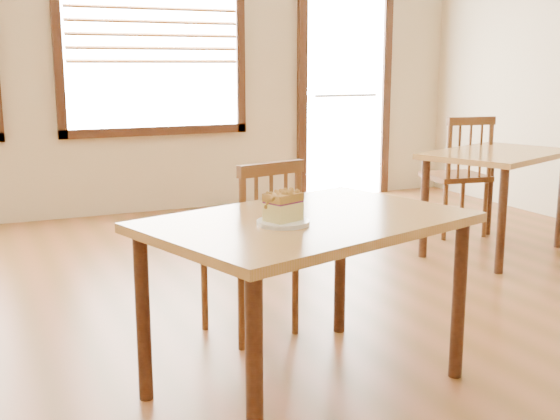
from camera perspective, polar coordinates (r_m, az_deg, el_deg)
name	(u,v)px	position (r m, az deg, el deg)	size (l,w,h in m)	color
ground	(332,390)	(3.10, 4.21, -14.41)	(8.00, 8.00, 0.00)	brown
window_right	(152,14)	(6.63, -10.34, 15.41)	(1.76, 0.10, 1.96)	white
entry_door	(345,81)	(7.38, 5.30, 10.38)	(1.08, 0.06, 2.29)	white
cafe_table_main	(307,239)	(2.90, 2.21, -2.36)	(1.48, 1.19, 0.75)	#AA7742
cafe_chair_main	(254,247)	(3.54, -2.15, -3.01)	(0.50, 0.50, 0.92)	#573218
cafe_table_second	(497,167)	(5.34, 17.24, 3.40)	(1.29, 1.08, 0.75)	#AA7742
cafe_chair_second	(458,175)	(5.83, 14.28, 2.80)	(0.51, 0.51, 0.98)	#573218
plate	(283,223)	(2.75, 0.26, -1.03)	(0.21, 0.21, 0.02)	white
cake_slice	(283,205)	(2.74, 0.24, 0.38)	(0.16, 0.14, 0.13)	#CCC473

